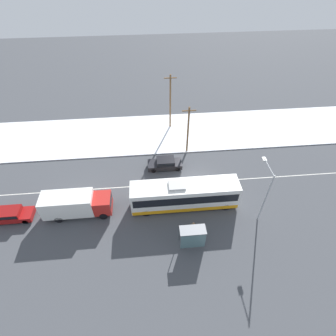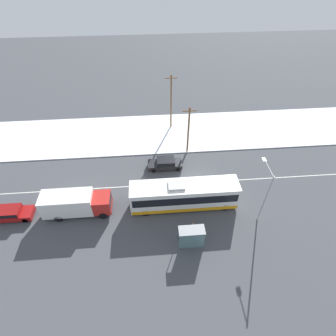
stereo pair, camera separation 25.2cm
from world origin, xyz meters
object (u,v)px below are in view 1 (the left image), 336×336
(parked_car_near_truck, at_px, (11,214))
(utility_pole_roadside, at_px, (188,130))
(city_bus, at_px, (185,195))
(sedan_car, at_px, (165,163))
(streetlamp, at_px, (266,188))
(bus_shelter, at_px, (193,236))
(pedestrian_at_stop, at_px, (193,226))
(box_truck, at_px, (75,204))
(utility_pole_snowlot, at_px, (170,102))

(parked_car_near_truck, relative_size, utility_pole_roadside, 0.63)
(city_bus, relative_size, utility_pole_roadside, 1.68)
(city_bus, relative_size, sedan_car, 2.68)
(streetlamp, bearing_deg, sedan_car, 137.65)
(sedan_car, distance_m, bus_shelter, 11.97)
(pedestrian_at_stop, bearing_deg, city_bus, 96.91)
(streetlamp, bearing_deg, city_bus, 164.45)
(box_truck, xyz_separation_m, parked_car_near_truck, (-7.11, -0.10, -0.85))
(parked_car_near_truck, bearing_deg, bus_shelter, -14.82)
(city_bus, relative_size, box_truck, 1.62)
(city_bus, height_order, bus_shelter, city_bus)
(sedan_car, height_order, streetlamp, streetlamp)
(parked_car_near_truck, relative_size, streetlamp, 0.66)
(parked_car_near_truck, xyz_separation_m, streetlamp, (26.99, -1.95, 3.64))
(city_bus, xyz_separation_m, streetlamp, (7.85, -2.19, 2.71))
(parked_car_near_truck, height_order, streetlamp, streetlamp)
(streetlamp, bearing_deg, parked_car_near_truck, 175.87)
(bus_shelter, bearing_deg, streetlamp, 22.02)
(pedestrian_at_stop, xyz_separation_m, utility_pole_roadside, (1.26, 13.30, 2.80))
(pedestrian_at_stop, distance_m, bus_shelter, 1.81)
(utility_pole_roadside, bearing_deg, sedan_car, -137.26)
(box_truck, height_order, utility_pole_snowlot, utility_pole_snowlot)
(sedan_car, bearing_deg, city_bus, 104.35)
(bus_shelter, xyz_separation_m, utility_pole_snowlot, (-0.16, 21.22, 2.85))
(city_bus, bearing_deg, utility_pole_roadside, 79.90)
(city_bus, distance_m, streetlamp, 8.59)
(pedestrian_at_stop, bearing_deg, utility_pole_snowlot, 91.51)
(parked_car_near_truck, height_order, pedestrian_at_stop, pedestrian_at_stop)
(sedan_car, height_order, utility_pole_snowlot, utility_pole_snowlot)
(bus_shelter, bearing_deg, city_bus, 90.95)
(city_bus, distance_m, box_truck, 12.03)
(bus_shelter, height_order, utility_pole_roadside, utility_pole_roadside)
(parked_car_near_truck, bearing_deg, box_truck, 0.80)
(bus_shelter, bearing_deg, utility_pole_roadside, 83.80)
(utility_pole_snowlot, bearing_deg, city_bus, -89.75)
(parked_car_near_truck, xyz_separation_m, pedestrian_at_stop, (19.59, -3.46, 0.18))
(utility_pole_snowlot, bearing_deg, parked_car_near_truck, -139.77)
(bus_shelter, bearing_deg, box_truck, 156.83)
(box_truck, bearing_deg, city_bus, 0.66)
(sedan_car, relative_size, parked_car_near_truck, 0.99)
(city_bus, distance_m, utility_pole_roadside, 9.96)
(city_bus, relative_size, utility_pole_snowlot, 1.39)
(city_bus, height_order, streetlamp, streetlamp)
(city_bus, distance_m, pedestrian_at_stop, 3.80)
(sedan_car, height_order, pedestrian_at_stop, pedestrian_at_stop)
(pedestrian_at_stop, height_order, bus_shelter, bus_shelter)
(box_truck, xyz_separation_m, utility_pole_snowlot, (11.96, 16.04, 2.89))
(bus_shelter, bearing_deg, sedan_car, 98.42)
(sedan_car, relative_size, pedestrian_at_stop, 2.89)
(streetlamp, bearing_deg, box_truck, 174.12)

